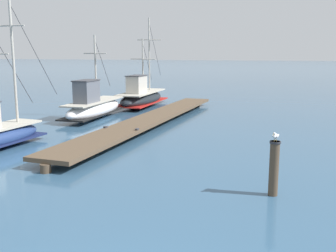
# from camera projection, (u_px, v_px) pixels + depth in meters

# --- Properties ---
(floating_dock) EXTENTS (1.82, 18.87, 0.53)m
(floating_dock) POSITION_uv_depth(u_px,v_px,m) (151.00, 118.00, 21.49)
(floating_dock) COLOR brown
(floating_dock) RESTS_ON ground
(fishing_boat_0) EXTENTS (2.06, 6.33, 4.93)m
(fishing_boat_0) POSITION_uv_depth(u_px,v_px,m) (93.00, 106.00, 23.76)
(fishing_boat_0) COLOR silver
(fishing_boat_0) RESTS_ON ground
(fishing_boat_2) EXTENTS (2.49, 7.98, 6.48)m
(fishing_boat_2) POSITION_uv_depth(u_px,v_px,m) (141.00, 97.00, 29.01)
(fishing_boat_2) COLOR black
(fishing_boat_2) RESTS_ON ground
(mooring_piling) EXTENTS (0.30, 0.30, 1.53)m
(mooring_piling) POSITION_uv_depth(u_px,v_px,m) (274.00, 167.00, 10.79)
(mooring_piling) COLOR #4C3D2D
(mooring_piling) RESTS_ON ground
(perched_seagull) EXTENTS (0.19, 0.38, 0.27)m
(perched_seagull) POSITION_uv_depth(u_px,v_px,m) (276.00, 136.00, 10.63)
(perched_seagull) COLOR gold
(perched_seagull) RESTS_ON mooring_piling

